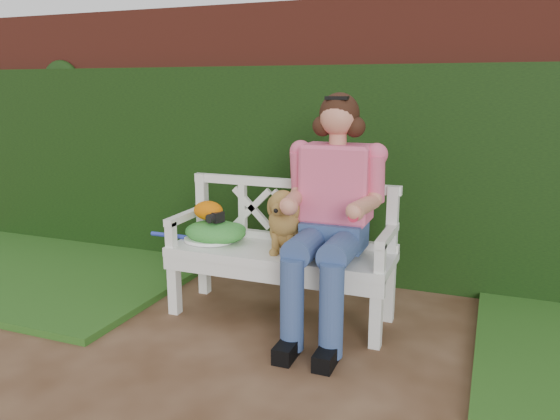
% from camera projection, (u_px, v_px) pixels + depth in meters
% --- Properties ---
extents(ground, '(60.00, 60.00, 0.00)m').
position_uv_depth(ground, '(258.00, 373.00, 3.00)').
color(ground, '#3D2413').
extents(brick_wall, '(10.00, 0.30, 2.20)m').
position_uv_depth(brick_wall, '(350.00, 141.00, 4.48)').
color(brick_wall, maroon).
rests_on(brick_wall, ground).
extents(ivy_hedge, '(10.00, 0.18, 1.70)m').
position_uv_depth(ivy_hedge, '(342.00, 175.00, 4.34)').
color(ivy_hedge, '#17340C').
rests_on(ivy_hedge, ground).
extents(grass_left, '(2.60, 2.00, 0.05)m').
position_uv_depth(grass_left, '(44.00, 268.00, 4.67)').
color(grass_left, '#1D3813').
rests_on(grass_left, ground).
extents(garden_bench, '(1.60, 0.65, 0.48)m').
position_uv_depth(garden_bench, '(280.00, 283.00, 3.69)').
color(garden_bench, white).
rests_on(garden_bench, ground).
extents(seated_woman, '(0.66, 0.88, 1.53)m').
position_uv_depth(seated_woman, '(334.00, 213.00, 3.42)').
color(seated_woman, red).
rests_on(seated_woman, ground).
extents(dog, '(0.39, 0.45, 0.43)m').
position_uv_depth(dog, '(288.00, 219.00, 3.57)').
color(dog, '#A95022').
rests_on(dog, garden_bench).
extents(tennis_racket, '(0.70, 0.36, 0.03)m').
position_uv_depth(tennis_racket, '(204.00, 239.00, 3.82)').
color(tennis_racket, silver).
rests_on(tennis_racket, garden_bench).
extents(green_bag, '(0.46, 0.36, 0.15)m').
position_uv_depth(green_bag, '(215.00, 231.00, 3.80)').
color(green_bag, '#256722').
rests_on(green_bag, garden_bench).
extents(camera_item, '(0.13, 0.11, 0.07)m').
position_uv_depth(camera_item, '(215.00, 217.00, 3.75)').
color(camera_item, black).
rests_on(camera_item, green_bag).
extents(baseball_glove, '(0.23, 0.18, 0.13)m').
position_uv_depth(baseball_glove, '(208.00, 211.00, 3.79)').
color(baseball_glove, '#CE6103').
rests_on(baseball_glove, green_bag).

